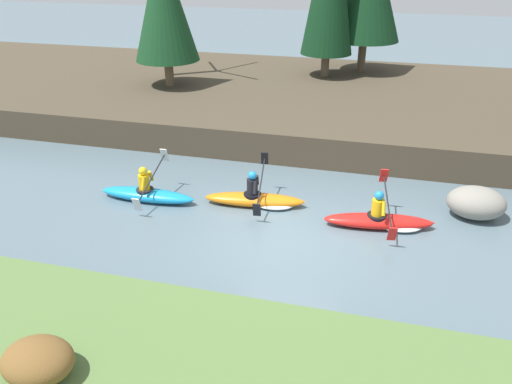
% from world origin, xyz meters
% --- Properties ---
extents(ground_plane, '(90.00, 90.00, 0.00)m').
position_xyz_m(ground_plane, '(0.00, 0.00, 0.00)').
color(ground_plane, slate).
extents(riverbank_far, '(44.00, 11.84, 1.04)m').
position_xyz_m(riverbank_far, '(0.00, 10.24, 0.52)').
color(riverbank_far, '#473D2D').
rests_on(riverbank_far, ground).
extents(conifer_tree_far_left, '(2.61, 2.61, 5.56)m').
position_xyz_m(conifer_tree_far_left, '(-6.87, 9.12, 4.33)').
color(conifer_tree_far_left, brown).
rests_on(conifer_tree_far_left, riverbank_far).
extents(bare_tree_upstream, '(3.45, 3.41, 6.24)m').
position_xyz_m(bare_tree_upstream, '(-7.66, 10.83, 3.98)').
color(bare_tree_upstream, brown).
rests_on(bare_tree_upstream, riverbank_far).
extents(shrub_clump_second, '(1.06, 0.88, 0.57)m').
position_xyz_m(shrub_clump_second, '(-2.49, -5.79, 1.10)').
color(shrub_clump_second, brown).
rests_on(shrub_clump_second, riverbank_near).
extents(kayaker_lead, '(2.80, 2.07, 1.20)m').
position_xyz_m(kayaker_lead, '(2.20, 1.19, 0.20)').
color(kayaker_lead, red).
rests_on(kayaker_lead, ground).
extents(kayaker_middle, '(2.80, 2.07, 1.20)m').
position_xyz_m(kayaker_middle, '(-1.10, 1.53, 0.20)').
color(kayaker_middle, orange).
rests_on(kayaker_middle, ground).
extents(kayaker_trailing, '(2.77, 2.06, 1.20)m').
position_xyz_m(kayaker_trailing, '(-4.14, 1.05, 0.22)').
color(kayaker_trailing, '#1993D6').
rests_on(kayaker_trailing, ground).
extents(boulder_midstream, '(1.47, 1.15, 0.83)m').
position_xyz_m(boulder_midstream, '(4.49, 2.33, 0.41)').
color(boulder_midstream, gray).
rests_on(boulder_midstream, ground).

